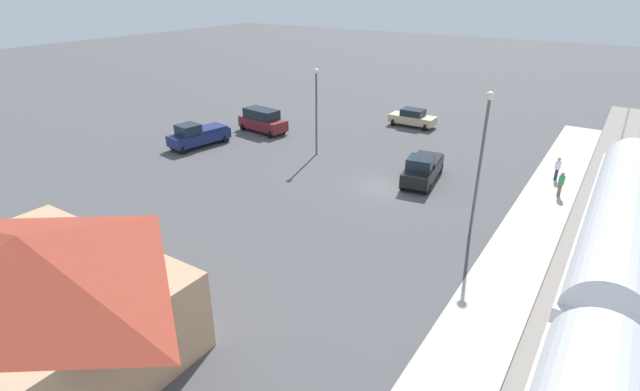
% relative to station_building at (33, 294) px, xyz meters
% --- Properties ---
extents(ground_plane, '(200.00, 200.00, 0.00)m').
position_rel_station_building_xyz_m(ground_plane, '(-4.00, -22.00, -2.69)').
color(ground_plane, '#4C4C4F').
extents(railway_track, '(4.80, 70.00, 0.30)m').
position_rel_station_building_xyz_m(railway_track, '(-18.00, -22.00, -2.60)').
color(railway_track, gray).
rests_on(railway_track, ground).
extents(platform, '(3.20, 46.00, 0.30)m').
position_rel_station_building_xyz_m(platform, '(-14.00, -22.00, -2.54)').
color(platform, '#B7B2A8').
rests_on(platform, ground).
extents(station_building, '(11.56, 8.42, 5.19)m').
position_rel_station_building_xyz_m(station_building, '(0.00, 0.00, 0.00)').
color(station_building, tan).
rests_on(station_building, ground).
extents(pedestrian_on_platform, '(0.36, 0.36, 1.71)m').
position_rel_station_building_xyz_m(pedestrian_on_platform, '(-14.58, -26.32, -1.41)').
color(pedestrian_on_platform, brown).
rests_on(pedestrian_on_platform, platform).
extents(pedestrian_waiting_far, '(0.36, 0.36, 1.71)m').
position_rel_station_building_xyz_m(pedestrian_waiting_far, '(-13.92, -29.26, -1.41)').
color(pedestrian_waiting_far, '#23284C').
rests_on(pedestrian_waiting_far, platform).
extents(pickup_navy, '(2.87, 5.66, 2.14)m').
position_rel_station_building_xyz_m(pickup_navy, '(13.78, -21.28, -1.67)').
color(pickup_navy, navy).
rests_on(pickup_navy, ground).
extents(pickup_black, '(2.75, 5.63, 2.14)m').
position_rel_station_building_xyz_m(pickup_black, '(-5.75, -24.42, -1.67)').
color(pickup_black, black).
rests_on(pickup_black, ground).
extents(sedan_tan, '(4.51, 2.29, 1.74)m').
position_rel_station_building_xyz_m(sedan_tan, '(0.55, -37.36, -1.82)').
color(sedan_tan, '#C6B284').
rests_on(sedan_tan, ground).
extents(suv_maroon, '(5.11, 2.86, 2.22)m').
position_rel_station_building_xyz_m(suv_maroon, '(11.82, -27.71, -1.55)').
color(suv_maroon, maroon).
rests_on(suv_maroon, ground).
extents(light_pole_near_platform, '(0.44, 0.44, 8.34)m').
position_rel_station_building_xyz_m(light_pole_near_platform, '(-11.20, -18.19, 2.50)').
color(light_pole_near_platform, '#515156').
rests_on(light_pole_near_platform, ground).
extents(light_pole_lot_center, '(0.44, 0.44, 7.09)m').
position_rel_station_building_xyz_m(light_pole_lot_center, '(3.91, -25.13, 1.82)').
color(light_pole_lot_center, '#515156').
rests_on(light_pole_lot_center, ground).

